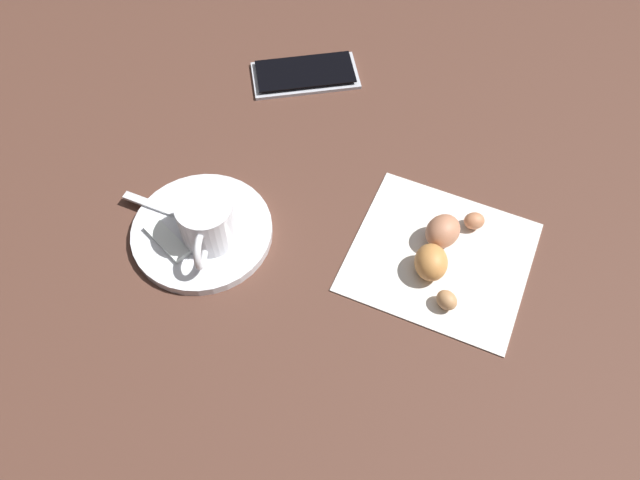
% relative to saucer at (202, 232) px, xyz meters
% --- Properties ---
extents(ground_plane, '(1.80, 1.80, 0.00)m').
position_rel_saucer_xyz_m(ground_plane, '(-0.14, -0.04, -0.01)').
color(ground_plane, '#503126').
extents(saucer, '(0.15, 0.15, 0.01)m').
position_rel_saucer_xyz_m(saucer, '(0.00, 0.00, 0.00)').
color(saucer, white).
rests_on(saucer, ground).
extents(espresso_cup, '(0.06, 0.08, 0.05)m').
position_rel_saucer_xyz_m(espresso_cup, '(-0.01, 0.01, 0.03)').
color(espresso_cup, white).
rests_on(espresso_cup, saucer).
extents(teaspoon, '(0.13, 0.02, 0.01)m').
position_rel_saucer_xyz_m(teaspoon, '(0.01, -0.01, 0.01)').
color(teaspoon, silver).
rests_on(teaspoon, saucer).
extents(sugar_packet, '(0.06, 0.04, 0.01)m').
position_rel_saucer_xyz_m(sugar_packet, '(0.03, 0.03, 0.01)').
color(sugar_packet, white).
rests_on(sugar_packet, saucer).
extents(napkin, '(0.19, 0.18, 0.00)m').
position_rel_saucer_xyz_m(napkin, '(-0.24, -0.05, -0.00)').
color(napkin, silver).
rests_on(napkin, ground).
extents(croissant, '(0.07, 0.13, 0.03)m').
position_rel_saucer_xyz_m(croissant, '(-0.24, -0.05, 0.01)').
color(croissant, '#BE7953').
rests_on(croissant, napkin).
extents(cell_phone, '(0.15, 0.12, 0.01)m').
position_rel_saucer_xyz_m(cell_phone, '(-0.02, -0.26, -0.00)').
color(cell_phone, '#B3B5BF').
rests_on(cell_phone, ground).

